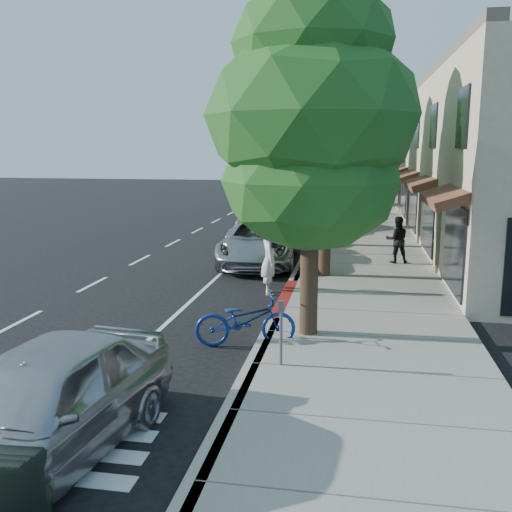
% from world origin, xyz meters
% --- Properties ---
extents(ground, '(120.00, 120.00, 0.00)m').
position_xyz_m(ground, '(0.00, 0.00, 0.00)').
color(ground, black).
rests_on(ground, ground).
extents(sidewalk, '(4.60, 56.00, 0.15)m').
position_xyz_m(sidewalk, '(2.30, 8.00, 0.07)').
color(sidewalk, gray).
rests_on(sidewalk, ground).
extents(curb, '(0.30, 56.00, 0.15)m').
position_xyz_m(curb, '(0.00, 8.00, 0.07)').
color(curb, '#9E998E').
rests_on(curb, ground).
extents(curb_red_segment, '(0.32, 4.00, 0.15)m').
position_xyz_m(curb_red_segment, '(0.00, 1.00, 0.07)').
color(curb_red_segment, maroon).
rests_on(curb_red_segment, ground).
extents(storefront_building, '(10.00, 36.00, 7.00)m').
position_xyz_m(storefront_building, '(9.60, 18.00, 3.50)').
color(storefront_building, beige).
rests_on(storefront_building, ground).
extents(street_tree_0, '(4.52, 4.52, 7.65)m').
position_xyz_m(street_tree_0, '(0.90, -2.00, 4.76)').
color(street_tree_0, black).
rests_on(street_tree_0, ground).
extents(street_tree_1, '(5.18, 5.18, 7.88)m').
position_xyz_m(street_tree_1, '(0.90, 4.00, 4.79)').
color(street_tree_1, black).
rests_on(street_tree_1, ground).
extents(street_tree_2, '(4.62, 4.62, 7.59)m').
position_xyz_m(street_tree_2, '(0.90, 10.00, 4.69)').
color(street_tree_2, black).
rests_on(street_tree_2, ground).
extents(street_tree_3, '(4.88, 4.88, 7.26)m').
position_xyz_m(street_tree_3, '(0.90, 16.00, 4.39)').
color(street_tree_3, black).
rests_on(street_tree_3, ground).
extents(street_tree_4, '(4.13, 4.13, 7.19)m').
position_xyz_m(street_tree_4, '(0.90, 22.00, 4.49)').
color(street_tree_4, black).
rests_on(street_tree_4, ground).
extents(street_tree_5, '(5.27, 5.27, 7.09)m').
position_xyz_m(street_tree_5, '(0.90, 28.00, 4.17)').
color(street_tree_5, black).
rests_on(street_tree_5, ground).
extents(cyclist, '(0.65, 0.83, 2.03)m').
position_xyz_m(cyclist, '(-0.57, 1.86, 1.01)').
color(cyclist, silver).
rests_on(cyclist, ground).
extents(bicycle, '(2.28, 1.27, 1.14)m').
position_xyz_m(bicycle, '(-0.40, -2.64, 0.57)').
color(bicycle, navy).
rests_on(bicycle, ground).
extents(silver_suv, '(3.00, 5.88, 1.59)m').
position_xyz_m(silver_suv, '(-1.60, 6.16, 0.80)').
color(silver_suv, '#A2A2A6').
rests_on(silver_suv, ground).
extents(dark_sedan, '(1.95, 4.52, 1.45)m').
position_xyz_m(dark_sedan, '(-2.20, 9.34, 0.72)').
color(dark_sedan, black).
rests_on(dark_sedan, ground).
extents(white_pickup, '(3.14, 6.09, 1.69)m').
position_xyz_m(white_pickup, '(-0.50, 15.00, 0.84)').
color(white_pickup, silver).
rests_on(white_pickup, ground).
extents(dark_suv_far, '(2.39, 5.42, 1.82)m').
position_xyz_m(dark_suv_far, '(-1.35, 22.67, 0.91)').
color(dark_suv_far, black).
rests_on(dark_suv_far, ground).
extents(near_car_a, '(2.53, 5.09, 1.67)m').
position_xyz_m(near_car_a, '(-2.20, -7.74, 0.83)').
color(near_car_a, '#B2B1B6').
rests_on(near_car_a, ground).
extents(pedestrian, '(0.88, 0.72, 1.67)m').
position_xyz_m(pedestrian, '(3.34, 6.45, 0.99)').
color(pedestrian, black).
rests_on(pedestrian, sidewalk).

